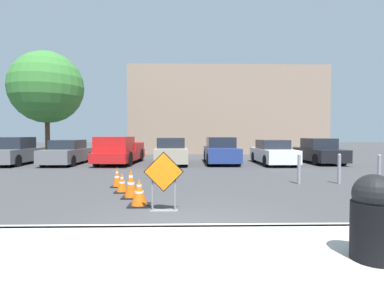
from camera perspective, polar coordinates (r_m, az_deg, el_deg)
ground_plane at (r=15.45m, az=-0.94°, el=-4.71°), size 96.00×96.00×0.00m
sidewalk_strip at (r=4.53m, az=-0.11°, el=-20.42°), size 28.01×2.33×0.14m
curb_lip at (r=5.62m, az=-0.36°, el=-15.90°), size 28.01×0.20×0.14m
road_closed_sign at (r=6.95m, az=-5.42°, el=-6.52°), size 0.92×0.20×1.38m
traffic_cone_nearest at (r=7.64m, az=-10.03°, el=-9.09°), size 0.53×0.53×0.69m
traffic_cone_second at (r=8.61m, az=-11.56°, el=-7.41°), size 0.49×0.49×0.82m
traffic_cone_third at (r=9.48m, az=-13.20°, el=-7.21°), size 0.44×0.44×0.60m
traffic_cone_fourth at (r=10.45m, az=-14.10°, el=-6.18°), size 0.39×0.39×0.67m
parked_car_nearest at (r=20.29m, az=-30.75°, el=-1.33°), size 1.92×4.13×1.60m
parked_car_second at (r=19.08m, az=-22.63°, el=-1.58°), size 1.83×4.27×1.44m
pickup_truck at (r=18.18m, az=-13.78°, el=-1.42°), size 2.29×5.14×1.63m
parked_car_third at (r=17.88m, az=-4.10°, el=-1.48°), size 2.07×4.74×1.55m
parked_car_fourth at (r=18.25m, az=5.50°, el=-1.38°), size 1.89×4.57×1.59m
parked_car_fifth at (r=18.37m, az=15.13°, el=-1.63°), size 1.83×4.50×1.43m
parked_car_sixth at (r=19.97m, az=23.04°, el=-1.36°), size 1.78×4.33×1.52m
trash_bin at (r=4.68m, az=31.33°, el=-11.78°), size 0.57×0.57×1.13m
bollard_nearest at (r=11.37m, az=19.71°, el=-4.35°), size 0.12×0.12×1.08m
bollard_second at (r=11.96m, az=26.24°, el=-4.11°), size 0.12×0.12×1.09m
bollard_third at (r=12.70m, az=32.07°, el=-3.93°), size 0.12×0.12×1.06m
building_facade_backdrop at (r=28.87m, az=6.44°, el=6.18°), size 17.79×5.00×7.86m
street_tree_behind_lot at (r=23.65m, az=-25.94°, el=9.65°), size 4.99×4.99×7.55m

